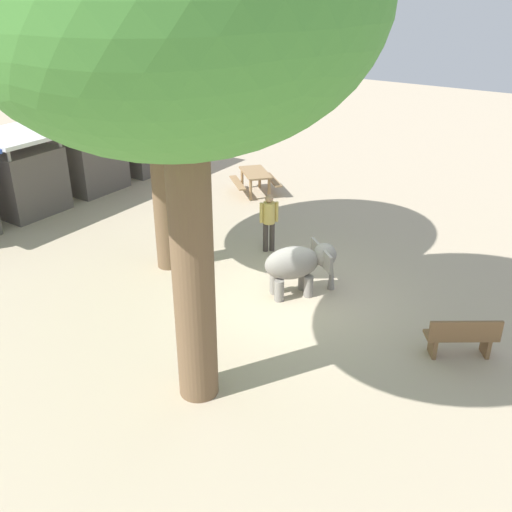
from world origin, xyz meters
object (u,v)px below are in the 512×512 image
object	(u,v)px
elephant	(299,264)
person_handler	(269,218)
picnic_table_near	(255,177)
market_stall_green	(89,157)
market_stall_red	(142,141)
market_stall_white	(24,177)
shade_tree_secondary	(154,56)
wooden_bench	(462,336)

from	to	relation	value
elephant	person_handler	size ratio (longest dim) A/B	1.03
elephant	picnic_table_near	distance (m)	7.05
market_stall_green	market_stall_red	size ratio (longest dim) A/B	1.00
market_stall_white	market_stall_red	distance (m)	5.20
market_stall_red	elephant	bearing A→B (deg)	-117.27
elephant	picnic_table_near	bearing A→B (deg)	82.19
market_stall_white	market_stall_red	xyz separation A→B (m)	(5.20, 0.00, 0.00)
shade_tree_secondary	market_stall_green	size ratio (longest dim) A/B	2.86
picnic_table_near	market_stall_green	bearing A→B (deg)	-109.90
market_stall_white	picnic_table_near	bearing A→B (deg)	-43.23
shade_tree_secondary	market_stall_red	distance (m)	9.34
elephant	picnic_table_near	world-z (taller)	elephant
shade_tree_secondary	elephant	bearing A→B (deg)	-80.52
shade_tree_secondary	wooden_bench	bearing A→B (deg)	-88.71
elephant	shade_tree_secondary	world-z (taller)	shade_tree_secondary
elephant	person_handler	xyz separation A→B (m)	(1.60, 1.87, 0.17)
shade_tree_secondary	market_stall_red	size ratio (longest dim) A/B	2.86
wooden_bench	person_handler	bearing A→B (deg)	126.32
elephant	market_stall_white	size ratio (longest dim) A/B	0.66
wooden_bench	picnic_table_near	distance (m)	10.32
market_stall_white	wooden_bench	bearing A→B (deg)	-91.11
shade_tree_secondary	market_stall_green	world-z (taller)	shade_tree_secondary
wooden_bench	market_stall_red	bearing A→B (deg)	123.89
market_stall_green	picnic_table_near	bearing A→B (deg)	-61.23
person_handler	picnic_table_near	xyz separation A→B (m)	(3.61, 2.87, -0.36)
elephant	market_stall_red	distance (m)	11.01
person_handler	shade_tree_secondary	xyz separation A→B (m)	(-2.19, 1.66, 4.24)
wooden_bench	market_stall_green	xyz separation A→B (m)	(2.87, 13.69, 0.67)
picnic_table_near	market_stall_red	distance (m)	5.09
picnic_table_near	shade_tree_secondary	bearing A→B (deg)	-36.90
wooden_bench	market_stall_white	distance (m)	13.71
market_stall_white	person_handler	bearing A→B (deg)	-77.47
elephant	picnic_table_near	size ratio (longest dim) A/B	0.79
person_handler	wooden_bench	xyz separation A→B (m)	(-2.02, -5.77, -0.48)
picnic_table_near	person_handler	bearing A→B (deg)	-10.25
shade_tree_secondary	wooden_bench	distance (m)	8.80
wooden_bench	market_stall_green	bearing A→B (deg)	133.83
elephant	market_stall_red	xyz separation A→B (m)	(5.04, 9.79, 0.36)
market_stall_red	wooden_bench	bearing A→B (deg)	-111.76
picnic_table_near	market_stall_green	world-z (taller)	market_stall_green
person_handler	market_stall_white	bearing A→B (deg)	-122.53
wooden_bench	market_stall_red	size ratio (longest dim) A/B	0.55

